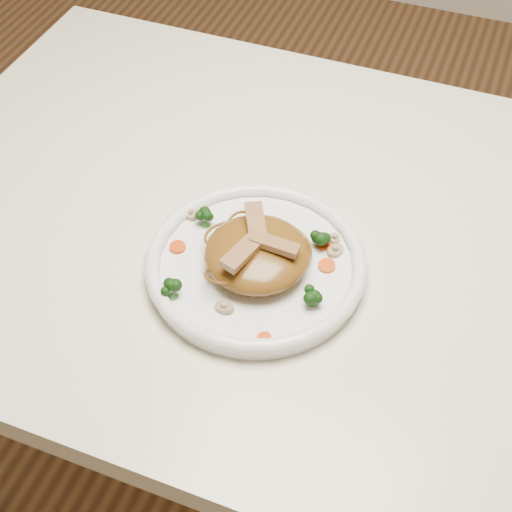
% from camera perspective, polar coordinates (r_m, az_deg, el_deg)
% --- Properties ---
extents(ground, '(4.00, 4.00, 0.00)m').
position_cam_1_polar(ground, '(1.62, 2.56, -16.50)').
color(ground, '#54321C').
rests_on(ground, ground).
extents(table, '(1.20, 0.80, 0.75)m').
position_cam_1_polar(table, '(1.07, 3.72, -1.50)').
color(table, beige).
rests_on(table, ground).
extents(plate, '(0.32, 0.32, 0.02)m').
position_cam_1_polar(plate, '(0.94, -0.00, -0.89)').
color(plate, white).
rests_on(plate, table).
extents(noodle_mound, '(0.16, 0.16, 0.04)m').
position_cam_1_polar(noodle_mound, '(0.91, 0.09, 0.19)').
color(noodle_mound, brown).
rests_on(noodle_mound, plate).
extents(chicken_a, '(0.06, 0.02, 0.01)m').
position_cam_1_polar(chicken_a, '(0.89, 1.44, 0.92)').
color(chicken_a, '#A47B4D').
rests_on(chicken_a, noodle_mound).
extents(chicken_b, '(0.05, 0.07, 0.01)m').
position_cam_1_polar(chicken_b, '(0.91, 0.01, 2.46)').
color(chicken_b, '#A47B4D').
rests_on(chicken_b, noodle_mound).
extents(chicken_c, '(0.04, 0.07, 0.01)m').
position_cam_1_polar(chicken_c, '(0.88, -0.93, 0.41)').
color(chicken_c, '#A47B4D').
rests_on(chicken_c, noodle_mound).
extents(broccoli_0, '(0.03, 0.03, 0.03)m').
position_cam_1_polar(broccoli_0, '(0.95, 5.03, 1.43)').
color(broccoli_0, black).
rests_on(broccoli_0, plate).
extents(broccoli_1, '(0.04, 0.04, 0.03)m').
position_cam_1_polar(broccoli_1, '(0.97, -4.02, 3.10)').
color(broccoli_1, black).
rests_on(broccoli_1, plate).
extents(broccoli_2, '(0.04, 0.04, 0.03)m').
position_cam_1_polar(broccoli_2, '(0.89, -6.59, -2.47)').
color(broccoli_2, black).
rests_on(broccoli_2, plate).
extents(broccoli_3, '(0.03, 0.03, 0.03)m').
position_cam_1_polar(broccoli_3, '(0.88, 4.50, -3.06)').
color(broccoli_3, black).
rests_on(broccoli_3, plate).
extents(carrot_0, '(0.02, 0.02, 0.00)m').
position_cam_1_polar(carrot_0, '(0.96, 5.36, 0.98)').
color(carrot_0, '#D64407').
rests_on(carrot_0, plate).
extents(carrot_1, '(0.03, 0.03, 0.00)m').
position_cam_1_polar(carrot_1, '(0.95, -6.14, 0.70)').
color(carrot_1, '#D64407').
rests_on(carrot_1, plate).
extents(carrot_2, '(0.03, 0.03, 0.00)m').
position_cam_1_polar(carrot_2, '(0.93, 5.54, -0.76)').
color(carrot_2, '#D64407').
rests_on(carrot_2, plate).
extents(carrot_3, '(0.03, 0.03, 0.00)m').
position_cam_1_polar(carrot_3, '(1.00, -0.06, 3.67)').
color(carrot_3, '#D64407').
rests_on(carrot_3, plate).
extents(carrot_4, '(0.02, 0.02, 0.00)m').
position_cam_1_polar(carrot_4, '(0.86, 0.65, -6.48)').
color(carrot_4, '#D64407').
rests_on(carrot_4, plate).
extents(mushroom_0, '(0.03, 0.03, 0.01)m').
position_cam_1_polar(mushroom_0, '(0.88, -2.49, -4.04)').
color(mushroom_0, gray).
rests_on(mushroom_0, plate).
extents(mushroom_1, '(0.03, 0.03, 0.01)m').
position_cam_1_polar(mushroom_1, '(0.95, 6.21, 0.43)').
color(mushroom_1, gray).
rests_on(mushroom_1, plate).
extents(mushroom_2, '(0.03, 0.03, 0.01)m').
position_cam_1_polar(mushroom_2, '(0.99, -5.10, 3.27)').
color(mushroom_2, gray).
rests_on(mushroom_2, plate).
extents(mushroom_3, '(0.02, 0.02, 0.01)m').
position_cam_1_polar(mushroom_3, '(0.96, 6.13, 1.33)').
color(mushroom_3, gray).
rests_on(mushroom_3, plate).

